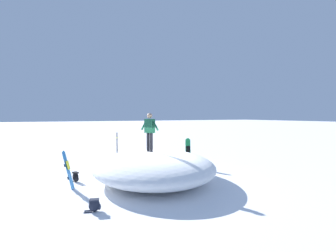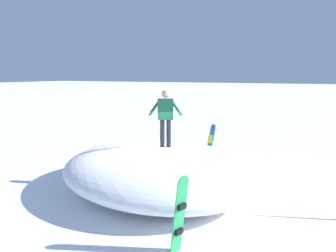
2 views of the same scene
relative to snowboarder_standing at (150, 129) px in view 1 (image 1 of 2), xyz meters
The scene contains 8 objects.
ground 2.52m from the snowboarder_standing, 127.98° to the left, with size 240.00×240.00×0.00m, color white.
snow_mound 1.74m from the snowboarder_standing, 154.34° to the left, with size 6.60×5.56×1.38m, color white.
snowboarder_standing is the anchor object (origin of this frame).
snowboard_primary_upright 3.87m from the snowboarder_standing, ahead, with size 0.49×0.42×1.61m.
snowboard_secondary_upright 4.00m from the snowboarder_standing, 149.61° to the right, with size 0.37×0.34×1.71m.
backpack_near 4.05m from the snowboarder_standing, 23.97° to the right, with size 0.35×0.56×0.46m.
backpack_far 4.47m from the snowboarder_standing, 41.31° to the left, with size 0.55×0.34×0.40m.
trail_marker_pole 5.67m from the snowboarder_standing, 88.66° to the right, with size 0.10×0.10×1.92m.
Camera 1 is at (4.63, 9.87, 3.06)m, focal length 26.03 mm.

